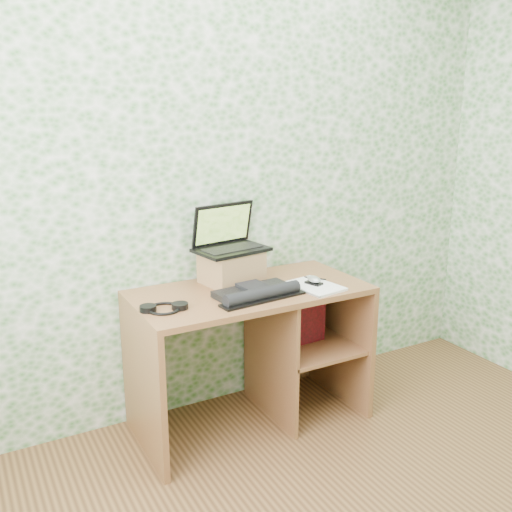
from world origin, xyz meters
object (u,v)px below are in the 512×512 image
riser (232,267)px  notepad (315,286)px  keyboard (257,292)px  laptop (228,239)px  desk (260,333)px

riser → notepad: size_ratio=1.00×
keyboard → notepad: 0.33m
laptop → riser: bearing=-99.3°
laptop → keyboard: 0.36m
keyboard → notepad: bearing=-8.9°
laptop → keyboard: (0.01, -0.30, -0.21)m
notepad → keyboard: bearing=167.7°
keyboard → desk: bearing=49.8°
desk → laptop: 0.53m
desk → keyboard: size_ratio=2.61×
desk → laptop: bearing=125.4°
desk → notepad: size_ratio=4.24×
riser → desk: bearing=-46.5°
laptop → notepad: 0.51m
riser → keyboard: size_ratio=0.62×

